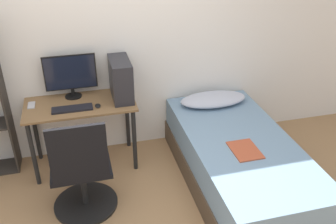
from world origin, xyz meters
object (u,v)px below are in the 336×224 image
Objects in this scene: monitor at (70,74)px; keyboard at (72,109)px; pc_tower at (121,79)px; office_chair at (82,177)px; bed at (238,163)px.

monitor reaches higher than keyboard.
pc_tower is at bearing -16.13° from monitor.
monitor reaches higher than office_chair.
bed is 1.70m from keyboard.
bed is at bearing -22.51° from keyboard.
bed is 1.43m from pc_tower.
pc_tower is at bearing 142.42° from bed.
office_chair is 2.56× the size of keyboard.
bed is (1.48, -0.01, -0.12)m from office_chair.
office_chair is at bearing -88.04° from keyboard.
bed is 4.62× the size of pc_tower.
bed is at bearing -37.58° from pc_tower.
monitor is at bearing 148.48° from bed.
keyboard is (-0.02, -0.29, -0.24)m from monitor.
monitor reaches higher than pc_tower.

